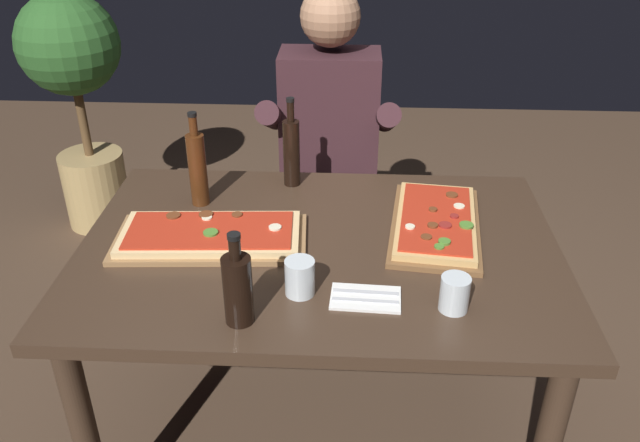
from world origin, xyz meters
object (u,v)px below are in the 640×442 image
dining_table (319,271)px  pizza_rectangular_left (436,223)px  diner_chair (330,188)px  oil_bottle_amber (238,288)px  wine_bottle_dark (291,151)px  seated_diner (329,144)px  pizza_rectangular_front (211,235)px  tumbler_near_camera (300,277)px  tumbler_far_side (455,294)px  potted_plant_corner (76,87)px  vinegar_bottle_green (197,167)px

dining_table → pizza_rectangular_left: pizza_rectangular_left is taller
pizza_rectangular_left → diner_chair: (-0.35, 0.75, -0.27)m
oil_bottle_amber → diner_chair: 1.28m
wine_bottle_dark → diner_chair: (0.11, 0.47, -0.38)m
dining_table → seated_diner: 0.74m
wine_bottle_dark → pizza_rectangular_front: bearing=-118.2°
tumbler_near_camera → tumbler_far_side: bearing=-6.9°
oil_bottle_amber → seated_diner: size_ratio=0.19×
oil_bottle_amber → potted_plant_corner: (-1.07, 1.72, -0.09)m
tumbler_near_camera → seated_diner: (0.04, 0.98, -0.05)m
tumbler_near_camera → diner_chair: diner_chair is taller
diner_chair → wine_bottle_dark: bearing=-103.6°
pizza_rectangular_front → diner_chair: 0.95m
pizza_rectangular_front → oil_bottle_amber: bearing=-68.5°
pizza_rectangular_front → tumbler_near_camera: 0.37m
tumbler_far_side → seated_diner: bearing=109.0°
pizza_rectangular_front → tumbler_near_camera: (0.28, -0.24, 0.03)m
seated_diner → wine_bottle_dark: bearing=-108.0°
pizza_rectangular_front → oil_bottle_amber: 0.40m
diner_chair → potted_plant_corner: potted_plant_corner is taller
oil_bottle_amber → seated_diner: bearing=80.9°
pizza_rectangular_front → tumbler_far_side: bearing=-23.5°
oil_bottle_amber → vinegar_bottle_green: size_ratio=0.79×
vinegar_bottle_green → seated_diner: bearing=51.5°
dining_table → pizza_rectangular_front: 0.34m
pizza_rectangular_front → seated_diner: seated_diner is taller
potted_plant_corner → pizza_rectangular_left: bearing=-38.2°
tumbler_near_camera → seated_diner: 0.98m
pizza_rectangular_left → pizza_rectangular_front: bearing=-171.1°
seated_diner → vinegar_bottle_green: bearing=-128.5°
seated_diner → diner_chair: bearing=90.0°
diner_chair → seated_diner: seated_diner is taller
vinegar_bottle_green → potted_plant_corner: bearing=126.9°
pizza_rectangular_left → potted_plant_corner: bearing=141.8°
pizza_rectangular_left → seated_diner: bearing=119.1°
wine_bottle_dark → diner_chair: 0.61m
tumbler_near_camera → potted_plant_corner: bearing=127.0°
wine_bottle_dark → tumbler_near_camera: bearing=-83.1°
oil_bottle_amber → potted_plant_corner: potted_plant_corner is taller
potted_plant_corner → seated_diner: bearing=-26.7°
pizza_rectangular_left → oil_bottle_amber: 0.71m
pizza_rectangular_front → pizza_rectangular_left: 0.68m
tumbler_near_camera → tumbler_far_side: (0.39, -0.05, -0.00)m
pizza_rectangular_front → diner_chair: diner_chair is taller
tumbler_near_camera → potted_plant_corner: potted_plant_corner is taller
dining_table → potted_plant_corner: 1.84m
diner_chair → seated_diner: (0.00, -0.12, 0.26)m
pizza_rectangular_left → oil_bottle_amber: oil_bottle_amber is taller
wine_bottle_dark → potted_plant_corner: bearing=139.3°
tumbler_far_side → pizza_rectangular_left: bearing=90.5°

